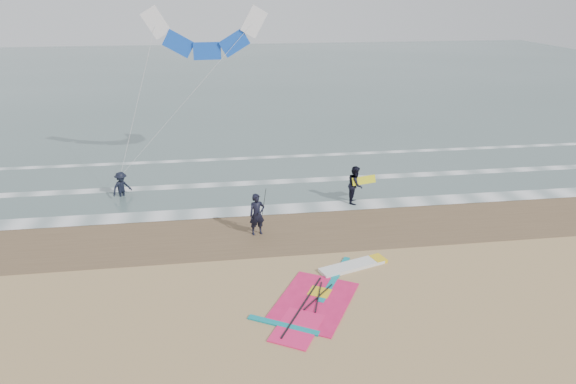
{
  "coord_description": "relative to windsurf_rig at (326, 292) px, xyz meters",
  "views": [
    {
      "loc": [
        -3.39,
        -14.67,
        10.14
      ],
      "look_at": [
        -0.59,
        5.0,
        2.2
      ],
      "focal_mm": 32.0,
      "sensor_mm": 36.0,
      "label": 1
    }
  ],
  "objects": [
    {
      "name": "person_walking",
      "position": [
        3.15,
        7.9,
        0.93
      ],
      "size": [
        0.99,
        1.12,
        1.93
      ],
      "primitive_type": "imported",
      "rotation": [
        0.0,
        0.0,
        1.24
      ],
      "color": "black",
      "rests_on": "ground"
    },
    {
      "name": "held_pole",
      "position": [
        -1.73,
        5.03,
        1.35
      ],
      "size": [
        0.17,
        0.86,
        1.82
      ],
      "color": "black",
      "rests_on": "ground"
    },
    {
      "name": "ground",
      "position": [
        -0.18,
        -0.66,
        -0.04
      ],
      "size": [
        120.0,
        120.0,
        0.0
      ],
      "primitive_type": "plane",
      "color": "tan",
      "rests_on": "ground"
    },
    {
      "name": "sea_water",
      "position": [
        -0.18,
        47.34,
        -0.03
      ],
      "size": [
        120.0,
        80.0,
        0.02
      ],
      "primitive_type": "cube",
      "color": "#47605E",
      "rests_on": "ground"
    },
    {
      "name": "foam_waterline",
      "position": [
        -0.18,
        9.78,
        -0.01
      ],
      "size": [
        120.0,
        9.15,
        0.02
      ],
      "color": "white",
      "rests_on": "ground"
    },
    {
      "name": "person_wading",
      "position": [
        -8.61,
        10.35,
        0.82
      ],
      "size": [
        1.23,
        1.22,
        1.71
      ],
      "primitive_type": "imported",
      "rotation": [
        0.0,
        0.0,
        0.77
      ],
      "color": "black",
      "rests_on": "ground"
    },
    {
      "name": "carried_kiteboard",
      "position": [
        3.55,
        7.8,
        1.19
      ],
      "size": [
        1.3,
        0.51,
        0.39
      ],
      "color": "yellow",
      "rests_on": "ground"
    },
    {
      "name": "wet_sand_band",
      "position": [
        -0.18,
        5.34,
        -0.03
      ],
      "size": [
        120.0,
        5.0,
        0.01
      ],
      "primitive_type": "cube",
      "color": "brown",
      "rests_on": "ground"
    },
    {
      "name": "windsurf_rig",
      "position": [
        0.0,
        0.0,
        0.0
      ],
      "size": [
        5.76,
        5.45,
        0.14
      ],
      "color": "white",
      "rests_on": "ground"
    },
    {
      "name": "surf_kite",
      "position": [
        -3.89,
        13.65,
        7.63
      ],
      "size": [
        8.1,
        3.44,
        8.18
      ],
      "color": "white",
      "rests_on": "ground"
    },
    {
      "name": "person_standing",
      "position": [
        -2.03,
        5.03,
        0.91
      ],
      "size": [
        0.77,
        0.59,
        1.89
      ],
      "primitive_type": "imported",
      "rotation": [
        0.0,
        0.0,
        0.22
      ],
      "color": "black",
      "rests_on": "ground"
    }
  ]
}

